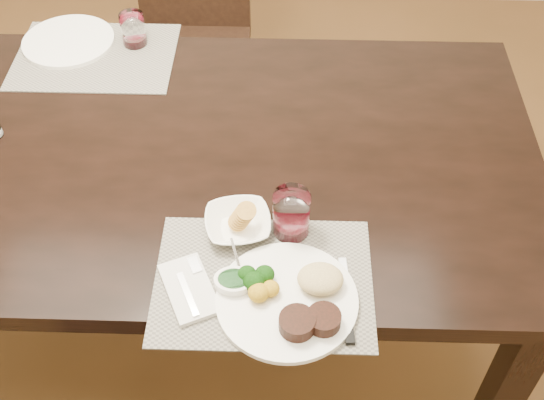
{
  "coord_description": "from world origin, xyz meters",
  "views": [
    {
      "loc": [
        0.36,
        -1.24,
        1.93
      ],
      "look_at": [
        0.33,
        -0.22,
        0.82
      ],
      "focal_mm": 45.0,
      "sensor_mm": 36.0,
      "label": 1
    }
  ],
  "objects_px": {
    "chair_far": "(192,27)",
    "steak_knife": "(347,313)",
    "dinner_plate": "(294,299)",
    "wine_glass_near": "(291,215)",
    "cracker_bowl": "(238,223)",
    "far_plate": "(68,41)"
  },
  "relations": [
    {
      "from": "chair_far",
      "to": "cracker_bowl",
      "type": "height_order",
      "value": "chair_far"
    },
    {
      "from": "steak_knife",
      "to": "far_plate",
      "type": "xyz_separation_m",
      "value": [
        -0.78,
        0.93,
        0.0
      ]
    },
    {
      "from": "steak_knife",
      "to": "wine_glass_near",
      "type": "height_order",
      "value": "wine_glass_near"
    },
    {
      "from": "dinner_plate",
      "to": "far_plate",
      "type": "relative_size",
      "value": 1.09
    },
    {
      "from": "cracker_bowl",
      "to": "wine_glass_near",
      "type": "bearing_deg",
      "value": 0.0
    },
    {
      "from": "dinner_plate",
      "to": "cracker_bowl",
      "type": "relative_size",
      "value": 1.73
    },
    {
      "from": "dinner_plate",
      "to": "steak_knife",
      "type": "bearing_deg",
      "value": -9.28
    },
    {
      "from": "wine_glass_near",
      "to": "far_plate",
      "type": "xyz_separation_m",
      "value": [
        -0.67,
        0.71,
        -0.04
      ]
    },
    {
      "from": "cracker_bowl",
      "to": "steak_knife",
      "type": "bearing_deg",
      "value": -43.15
    },
    {
      "from": "chair_far",
      "to": "wine_glass_near",
      "type": "xyz_separation_m",
      "value": [
        0.37,
        -1.19,
        0.3
      ]
    },
    {
      "from": "chair_far",
      "to": "dinner_plate",
      "type": "relative_size",
      "value": 3.07
    },
    {
      "from": "steak_knife",
      "to": "wine_glass_near",
      "type": "distance_m",
      "value": 0.25
    },
    {
      "from": "dinner_plate",
      "to": "wine_glass_near",
      "type": "height_order",
      "value": "wine_glass_near"
    },
    {
      "from": "chair_far",
      "to": "dinner_plate",
      "type": "xyz_separation_m",
      "value": [
        0.38,
        -1.38,
        0.27
      ]
    },
    {
      "from": "far_plate",
      "to": "chair_far",
      "type": "bearing_deg",
      "value": 58.49
    },
    {
      "from": "chair_far",
      "to": "dinner_plate",
      "type": "bearing_deg",
      "value": -74.54
    },
    {
      "from": "dinner_plate",
      "to": "far_plate",
      "type": "xyz_separation_m",
      "value": [
        -0.68,
        0.9,
        -0.01
      ]
    },
    {
      "from": "chair_far",
      "to": "steak_knife",
      "type": "bearing_deg",
      "value": -70.76
    },
    {
      "from": "wine_glass_near",
      "to": "chair_far",
      "type": "bearing_deg",
      "value": 107.52
    },
    {
      "from": "cracker_bowl",
      "to": "chair_far",
      "type": "bearing_deg",
      "value": 102.18
    },
    {
      "from": "chair_far",
      "to": "steak_knife",
      "type": "xyz_separation_m",
      "value": [
        0.49,
        -1.41,
        0.26
      ]
    },
    {
      "from": "steak_knife",
      "to": "cracker_bowl",
      "type": "xyz_separation_m",
      "value": [
        -0.24,
        0.22,
        0.02
      ]
    }
  ]
}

